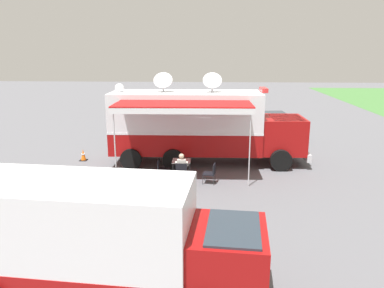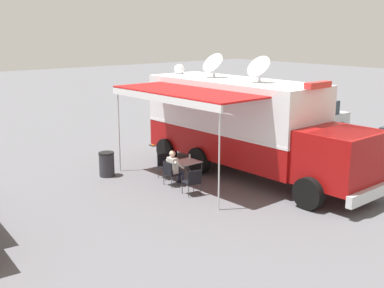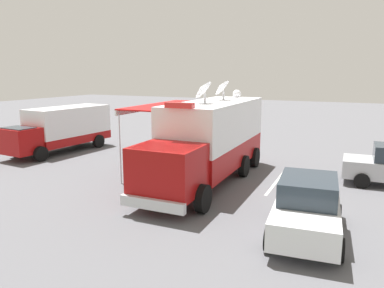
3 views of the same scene
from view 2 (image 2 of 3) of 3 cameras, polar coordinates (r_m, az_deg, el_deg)
ground_plane at (r=18.94m, az=4.71°, el=-3.05°), size 100.00×100.00×0.00m
lot_stripe at (r=21.36m, az=8.90°, el=-1.26°), size 0.22×4.80×0.01m
command_truck at (r=17.96m, az=6.46°, el=2.39°), size 5.02×9.54×4.53m
folding_table at (r=17.38m, az=-0.59°, el=-2.22°), size 0.82×0.82×0.73m
water_bottle at (r=17.49m, az=-0.28°, el=-1.56°), size 0.07×0.07×0.22m
folding_chair_at_table at (r=16.90m, az=-2.56°, el=-3.25°), size 0.49×0.49×0.87m
folding_chair_beside_table at (r=17.86m, az=-3.20°, el=-2.34°), size 0.49×0.49×0.87m
folding_chair_spare_by_truck at (r=15.94m, az=0.08°, el=-4.28°), size 0.56×0.56×0.87m
seated_responder at (r=16.97m, az=-2.06°, el=-2.69°), size 0.67×0.56×1.25m
trash_bin at (r=18.27m, az=-9.97°, el=-2.35°), size 0.57×0.57×0.91m
traffic_cone at (r=22.79m, az=-4.48°, el=0.51°), size 0.36×0.36×0.58m
car_behind_truck at (r=25.57m, az=13.99°, el=2.94°), size 4.26×2.13×1.76m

